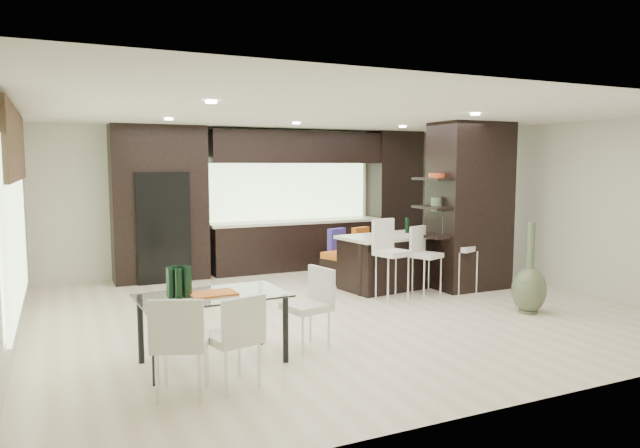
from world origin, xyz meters
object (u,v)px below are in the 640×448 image
bench (358,264)px  floor_vase (530,267)px  stool_mid (427,268)px  chair_end (307,312)px  dining_table (213,329)px  stool_left (392,268)px  chair_far (182,349)px  kitchen_island (400,260)px  chair_near (233,344)px  stool_right (461,262)px

bench → floor_vase: floor_vase is taller
stool_mid → chair_end: 3.16m
floor_vase → dining_table: 4.43m
stool_left → stool_mid: bearing=-12.1°
floor_vase → bench: bearing=109.3°
stool_mid → chair_far: bearing=-172.5°
kitchen_island → chair_near: kitchen_island is taller
bench → dining_table: size_ratio=0.94×
kitchen_island → stool_mid: bearing=-98.3°
floor_vase → chair_far: floor_vase is taller
chair_near → chair_end: (1.04, 0.71, 0.01)m
dining_table → kitchen_island: bearing=28.5°
stool_right → stool_left: bearing=158.3°
kitchen_island → stool_right: bearing=-58.3°
kitchen_island → dining_table: 4.43m
stool_mid → dining_table: bearing=-178.3°
floor_vase → chair_far: size_ratio=1.50×
stool_right → bench: stool_right is taller
floor_vase → kitchen_island: bearing=106.8°
bench → kitchen_island: bearing=-85.3°
stool_right → chair_far: 5.38m
dining_table → stool_left: bearing=23.4°
stool_left → stool_mid: stool_left is taller
kitchen_island → chair_far: bearing=-152.3°
floor_vase → chair_far: (-4.89, -0.87, -0.21)m
stool_left → chair_far: bearing=-161.7°
chair_near → chair_end: 1.26m
stool_mid → stool_right: size_ratio=0.89×
stool_mid → chair_end: size_ratio=1.05×
chair_far → stool_right: bearing=46.9°
kitchen_island → chair_far: kitchen_island is taller
kitchen_island → stool_right: size_ratio=2.15×
stool_mid → floor_vase: 1.61m
kitchen_island → chair_near: (-3.76, -3.05, -0.03)m
stool_mid → floor_vase: floor_vase is taller
stool_left → bench: size_ratio=0.70×
bench → stool_mid: bearing=-97.2°
stool_right → bench: (-1.03, 1.55, -0.22)m
stool_right → chair_far: size_ratio=1.15×
bench → chair_far: (-3.84, -3.85, 0.15)m
stool_left → chair_near: size_ratio=1.21×
chair_far → floor_vase: bearing=31.7°
stool_right → chair_end: bearing=-176.6°
kitchen_island → dining_table: (-3.76, -2.34, -0.08)m
kitchen_island → stool_left: 1.00m
stool_left → floor_vase: bearing=-62.0°
floor_vase → chair_end: 3.39m
stool_right → chair_near: 4.96m
stool_right → chair_end: size_ratio=1.18×
stool_left → stool_right: bearing=-14.3°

